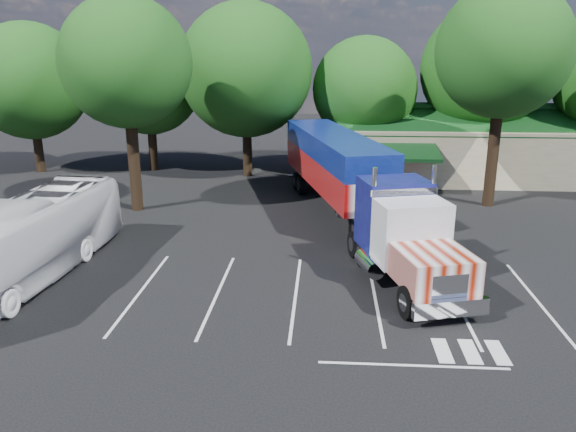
# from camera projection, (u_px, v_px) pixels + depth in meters

# --- Properties ---
(ground) EXTENTS (120.00, 120.00, 0.00)m
(ground) POSITION_uv_depth(u_px,v_px,m) (302.00, 246.00, 28.48)
(ground) COLOR black
(ground) RESTS_ON ground
(event_hall) EXTENTS (24.20, 14.12, 5.55)m
(event_hall) POSITION_uv_depth(u_px,v_px,m) (487.00, 147.00, 43.97)
(event_hall) COLOR beige
(event_hall) RESTS_ON ground
(tree_row_a) EXTENTS (9.00, 9.00, 11.68)m
(tree_row_a) POSITION_uv_depth(u_px,v_px,m) (30.00, 81.00, 43.63)
(tree_row_a) COLOR black
(tree_row_a) RESTS_ON ground
(tree_row_b) EXTENTS (8.40, 8.40, 11.35)m
(tree_row_b) POSITION_uv_depth(u_px,v_px,m) (148.00, 81.00, 44.29)
(tree_row_b) COLOR black
(tree_row_b) RESTS_ON ground
(tree_row_c) EXTENTS (10.00, 10.00, 13.05)m
(tree_row_c) POSITION_uv_depth(u_px,v_px,m) (246.00, 70.00, 41.98)
(tree_row_c) COLOR black
(tree_row_c) RESTS_ON ground
(tree_row_d) EXTENTS (8.00, 8.00, 10.60)m
(tree_row_d) POSITION_uv_depth(u_px,v_px,m) (365.00, 90.00, 43.06)
(tree_row_d) COLOR black
(tree_row_d) RESTS_ON ground
(tree_row_e) EXTENTS (9.60, 9.60, 12.90)m
(tree_row_e) POSITION_uv_depth(u_px,v_px,m) (484.00, 69.00, 42.52)
(tree_row_e) COLOR black
(tree_row_e) RESTS_ON ground
(tree_near_left) EXTENTS (7.60, 7.60, 12.65)m
(tree_near_left) POSITION_uv_depth(u_px,v_px,m) (126.00, 63.00, 32.37)
(tree_near_left) COLOR black
(tree_near_left) RESTS_ON ground
(tree_near_right) EXTENTS (8.00, 8.00, 13.50)m
(tree_near_right) POSITION_uv_depth(u_px,v_px,m) (504.00, 51.00, 33.14)
(tree_near_right) COLOR black
(tree_near_right) RESTS_ON ground
(semi_truck) EXTENTS (8.75, 23.38, 4.91)m
(semi_truck) POSITION_uv_depth(u_px,v_px,m) (349.00, 176.00, 31.34)
(semi_truck) COLOR black
(semi_truck) RESTS_ON ground
(woman) EXTENTS (0.57, 0.76, 1.92)m
(woman) POSITION_uv_depth(u_px,v_px,m) (396.00, 240.00, 26.41)
(woman) COLOR black
(woman) RESTS_ON ground
(bicycle) EXTENTS (0.80, 1.64, 0.82)m
(bicycle) POSITION_uv_depth(u_px,v_px,m) (336.00, 208.00, 33.71)
(bicycle) COLOR black
(bicycle) RESTS_ON ground
(tour_bus) EXTENTS (3.89, 12.86, 3.53)m
(tour_bus) POSITION_uv_depth(u_px,v_px,m) (25.00, 241.00, 23.77)
(tour_bus) COLOR white
(tour_bus) RESTS_ON ground
(silver_sedan) EXTENTS (3.79, 1.41, 1.24)m
(silver_sedan) POSITION_uv_depth(u_px,v_px,m) (390.00, 187.00, 37.98)
(silver_sedan) COLOR #A0A4A7
(silver_sedan) RESTS_ON ground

